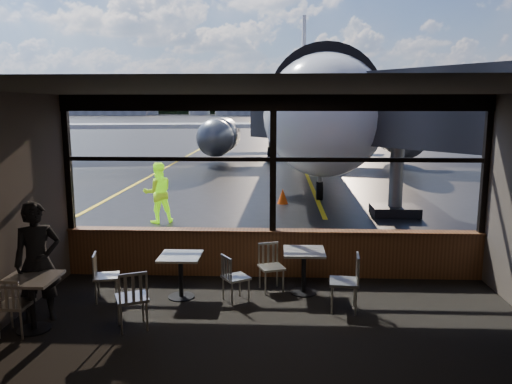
# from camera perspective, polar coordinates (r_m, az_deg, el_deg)

# --- Properties ---
(ground_plane) EXTENTS (520.00, 520.00, 0.00)m
(ground_plane) POSITION_cam_1_polar(r_m,az_deg,el_deg) (129.41, 2.52, 8.29)
(ground_plane) COLOR black
(ground_plane) RESTS_ON ground
(carpet_floor) EXTENTS (8.00, 6.00, 0.01)m
(carpet_floor) POSITION_cam_1_polar(r_m,az_deg,el_deg) (7.16, 1.60, -17.45)
(carpet_floor) COLOR black
(carpet_floor) RESTS_ON ground
(ceiling) EXTENTS (8.00, 6.00, 0.04)m
(ceiling) POSITION_cam_1_polar(r_m,az_deg,el_deg) (6.38, 1.75, 11.68)
(ceiling) COLOR #38332D
(ceiling) RESTS_ON ground
(wall_back) EXTENTS (8.00, 0.04, 3.50)m
(wall_back) POSITION_cam_1_polar(r_m,az_deg,el_deg) (3.71, 0.93, -14.71)
(wall_back) COLOR #4A413B
(wall_back) RESTS_ON ground
(window_sill) EXTENTS (8.00, 0.28, 0.90)m
(window_sill) POSITION_cam_1_polar(r_m,az_deg,el_deg) (9.79, 1.91, -7.08)
(window_sill) COLOR brown
(window_sill) RESTS_ON ground
(window_header) EXTENTS (8.00, 0.18, 0.30)m
(window_header) POSITION_cam_1_polar(r_m,az_deg,el_deg) (9.37, 2.01, 10.15)
(window_header) COLOR black
(window_header) RESTS_ON ground
(mullion_left) EXTENTS (0.12, 0.12, 2.60)m
(mullion_left) POSITION_cam_1_polar(r_m,az_deg,el_deg) (10.26, -20.70, 3.06)
(mullion_left) COLOR black
(mullion_left) RESTS_ON ground
(mullion_centre) EXTENTS (0.12, 0.12, 2.60)m
(mullion_centre) POSITION_cam_1_polar(r_m,az_deg,el_deg) (9.44, 1.97, 3.15)
(mullion_centre) COLOR black
(mullion_centre) RESTS_ON ground
(mullion_right) EXTENTS (0.12, 0.12, 2.60)m
(mullion_right) POSITION_cam_1_polar(r_m,az_deg,el_deg) (10.19, 24.79, 2.75)
(mullion_right) COLOR black
(mullion_right) RESTS_ON ground
(window_transom) EXTENTS (8.00, 0.10, 0.08)m
(window_transom) POSITION_cam_1_polar(r_m,az_deg,el_deg) (9.42, 1.97, 3.75)
(window_transom) COLOR black
(window_transom) RESTS_ON ground
(airliner) EXTENTS (31.05, 36.93, 11.05)m
(airliner) POSITION_cam_1_polar(r_m,az_deg,el_deg) (29.88, 6.16, 14.00)
(airliner) COLOR white
(airliner) RESTS_ON ground_plane
(jet_bridge) EXTENTS (8.37, 10.23, 4.46)m
(jet_bridge) POSITION_cam_1_polar(r_m,az_deg,el_deg) (15.32, 15.84, 5.44)
(jet_bridge) COLOR #2C2C2E
(jet_bridge) RESTS_ON ground_plane
(cafe_table_near) EXTENTS (0.72, 0.72, 0.79)m
(cafe_table_near) POSITION_cam_1_polar(r_m,az_deg,el_deg) (8.97, 5.47, -9.10)
(cafe_table_near) COLOR #A19A94
(cafe_table_near) RESTS_ON carpet_floor
(cafe_table_mid) EXTENTS (0.70, 0.70, 0.77)m
(cafe_table_mid) POSITION_cam_1_polar(r_m,az_deg,el_deg) (8.83, -8.59, -9.54)
(cafe_table_mid) COLOR #A19D94
(cafe_table_mid) RESTS_ON carpet_floor
(cafe_table_left) EXTENTS (0.75, 0.75, 0.82)m
(cafe_table_left) POSITION_cam_1_polar(r_m,az_deg,el_deg) (8.21, -24.20, -11.62)
(cafe_table_left) COLOR #9A948E
(cafe_table_left) RESTS_ON carpet_floor
(chair_near_e) EXTENTS (0.57, 0.57, 0.96)m
(chair_near_e) POSITION_cam_1_polar(r_m,az_deg,el_deg) (8.30, 10.02, -10.15)
(chair_near_e) COLOR #ACA79B
(chair_near_e) RESTS_ON carpet_floor
(chair_near_w) EXTENTS (0.63, 0.63, 0.83)m
(chair_near_w) POSITION_cam_1_polar(r_m,az_deg,el_deg) (8.58, -2.31, -9.79)
(chair_near_w) COLOR #A8A498
(chair_near_w) RESTS_ON carpet_floor
(chair_near_n) EXTENTS (0.60, 0.60, 0.86)m
(chair_near_n) POSITION_cam_1_polar(r_m,az_deg,el_deg) (9.04, 1.78, -8.66)
(chair_near_n) COLOR #B8B3A6
(chair_near_n) RESTS_ON carpet_floor
(chair_mid_s) EXTENTS (0.68, 0.68, 0.94)m
(chair_mid_s) POSITION_cam_1_polar(r_m,az_deg,el_deg) (7.78, -14.00, -11.73)
(chair_mid_s) COLOR #B5B0A3
(chair_mid_s) RESTS_ON carpet_floor
(chair_mid_w) EXTENTS (0.55, 0.55, 0.85)m
(chair_mid_w) POSITION_cam_1_polar(r_m,az_deg,el_deg) (8.97, -16.71, -9.28)
(chair_mid_w) COLOR beige
(chair_mid_w) RESTS_ON carpet_floor
(chair_left_s) EXTENTS (0.51, 0.51, 0.90)m
(chair_left_s) POSITION_cam_1_polar(r_m,az_deg,el_deg) (8.17, -25.81, -11.56)
(chair_left_s) COLOR #BCB6A9
(chair_left_s) RESTS_ON carpet_floor
(passenger) EXTENTS (0.82, 0.74, 1.87)m
(passenger) POSITION_cam_1_polar(r_m,az_deg,el_deg) (8.39, -23.68, -7.36)
(passenger) COLOR black
(passenger) RESTS_ON carpet_floor
(ground_crew) EXTENTS (1.04, 0.95, 1.73)m
(ground_crew) POSITION_cam_1_polar(r_m,az_deg,el_deg) (14.47, -11.15, -0.07)
(ground_crew) COLOR #BFF219
(ground_crew) RESTS_ON ground_plane
(cone_nose) EXTENTS (0.37, 0.37, 0.51)m
(cone_nose) POSITION_cam_1_polar(r_m,az_deg,el_deg) (17.06, 3.07, -0.49)
(cone_nose) COLOR #FF5308
(cone_nose) RESTS_ON ground_plane
(hangar_left) EXTENTS (45.00, 18.00, 11.00)m
(hangar_left) POSITION_cam_1_polar(r_m,az_deg,el_deg) (201.94, -18.06, 9.91)
(hangar_left) COLOR silver
(hangar_left) RESTS_ON ground_plane
(hangar_mid) EXTENTS (38.00, 15.00, 10.00)m
(hangar_mid) POSITION_cam_1_polar(r_m,az_deg,el_deg) (194.38, 2.54, 10.25)
(hangar_mid) COLOR silver
(hangar_mid) RESTS_ON ground_plane
(hangar_right) EXTENTS (50.00, 20.00, 12.00)m
(hangar_right) POSITION_cam_1_polar(r_m,az_deg,el_deg) (196.74, 20.58, 9.93)
(hangar_right) COLOR silver
(hangar_right) RESTS_ON ground_plane
(fuel_tank_a) EXTENTS (8.00, 8.00, 6.00)m
(fuel_tank_a) POSITION_cam_1_polar(r_m,az_deg,el_deg) (193.72, -6.50, 9.61)
(fuel_tank_a) COLOR silver
(fuel_tank_a) RESTS_ON ground_plane
(fuel_tank_b) EXTENTS (8.00, 8.00, 6.00)m
(fuel_tank_b) POSITION_cam_1_polar(r_m,az_deg,el_deg) (192.42, -3.51, 9.65)
(fuel_tank_b) COLOR silver
(fuel_tank_b) RESTS_ON ground_plane
(fuel_tank_c) EXTENTS (8.00, 8.00, 6.00)m
(fuel_tank_c) POSITION_cam_1_polar(r_m,az_deg,el_deg) (191.64, -0.49, 9.67)
(fuel_tank_c) COLOR silver
(fuel_tank_c) RESTS_ON ground_plane
(treeline) EXTENTS (360.00, 3.00, 12.00)m
(treeline) POSITION_cam_1_polar(r_m,az_deg,el_deg) (219.39, 2.55, 10.45)
(treeline) COLOR black
(treeline) RESTS_ON ground_plane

